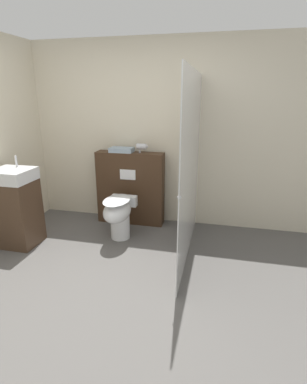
% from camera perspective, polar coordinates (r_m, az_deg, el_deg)
% --- Properties ---
extents(ground_plane, '(12.00, 12.00, 0.00)m').
position_cam_1_polar(ground_plane, '(3.03, -10.30, -18.22)').
color(ground_plane, '#565451').
extents(wall_back, '(8.00, 0.06, 2.50)m').
position_cam_1_polar(wall_back, '(4.25, -1.26, 10.86)').
color(wall_back, beige).
rests_on(wall_back, ground_plane).
extents(partition_panel, '(0.95, 0.22, 1.03)m').
position_cam_1_polar(partition_panel, '(4.27, -4.40, 0.74)').
color(partition_panel, '#3D2819').
rests_on(partition_panel, ground_plane).
extents(shower_glass, '(0.04, 1.76, 2.02)m').
position_cam_1_polar(shower_glass, '(3.28, 7.13, 4.35)').
color(shower_glass, silver).
rests_on(shower_glass, ground_plane).
extents(toilet, '(0.34, 0.59, 0.56)m').
position_cam_1_polar(toilet, '(3.81, -6.66, -4.16)').
color(toilet, white).
rests_on(toilet, ground_plane).
extents(sink_vanity, '(0.46, 0.43, 1.10)m').
position_cam_1_polar(sink_vanity, '(3.99, -24.66, -2.70)').
color(sink_vanity, '#473323').
rests_on(sink_vanity, ground_plane).
extents(hair_drier, '(0.16, 0.08, 0.13)m').
position_cam_1_polar(hair_drier, '(4.08, -2.15, 8.62)').
color(hair_drier, '#B7B7BC').
rests_on(hair_drier, partition_panel).
extents(folded_towel, '(0.32, 0.19, 0.06)m').
position_cam_1_polar(folded_towel, '(4.16, -6.09, 7.99)').
color(folded_towel, '#8C9EAD').
rests_on(folded_towel, partition_panel).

